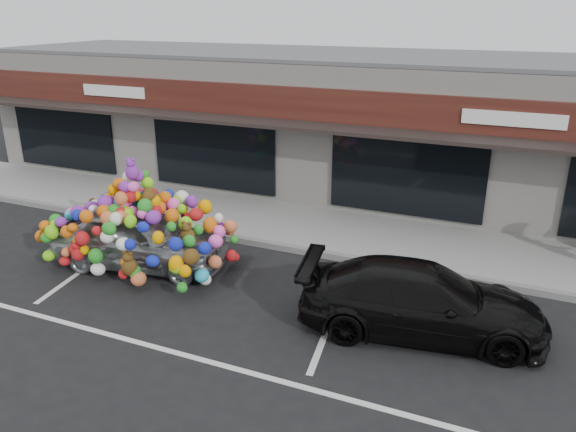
% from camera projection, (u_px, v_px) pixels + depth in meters
% --- Properties ---
extents(ground, '(90.00, 90.00, 0.00)m').
position_uv_depth(ground, '(208.00, 288.00, 12.08)').
color(ground, black).
rests_on(ground, ground).
extents(shop_building, '(24.00, 7.20, 4.31)m').
position_uv_depth(shop_building, '(337.00, 120.00, 18.58)').
color(shop_building, silver).
rests_on(shop_building, ground).
extents(sidewalk, '(26.00, 3.00, 0.15)m').
position_uv_depth(sidewalk, '(283.00, 223.00, 15.49)').
color(sidewalk, gray).
rests_on(sidewalk, ground).
extents(kerb, '(26.00, 0.18, 0.16)m').
position_uv_depth(kerb, '(259.00, 243.00, 14.20)').
color(kerb, slate).
rests_on(kerb, ground).
extents(parking_stripe_left, '(0.73, 4.37, 0.01)m').
position_uv_depth(parking_stripe_left, '(97.00, 260.00, 13.43)').
color(parking_stripe_left, silver).
rests_on(parking_stripe_left, ground).
extents(parking_stripe_mid, '(0.73, 4.37, 0.01)m').
position_uv_depth(parking_stripe_mid, '(334.00, 310.00, 11.21)').
color(parking_stripe_mid, silver).
rests_on(parking_stripe_mid, ground).
extents(lane_line, '(14.00, 0.12, 0.01)m').
position_uv_depth(lane_line, '(240.00, 370.00, 9.36)').
color(lane_line, silver).
rests_on(lane_line, ground).
extents(toy_car, '(2.98, 4.63, 2.55)m').
position_uv_depth(toy_car, '(139.00, 231.00, 12.87)').
color(toy_car, '#AFB7BA').
rests_on(toy_car, ground).
extents(black_sedan, '(2.55, 4.72, 1.30)m').
position_uv_depth(black_sedan, '(422.00, 300.00, 10.27)').
color(black_sedan, black).
rests_on(black_sedan, ground).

